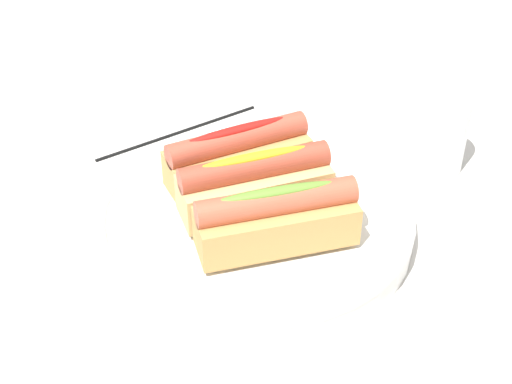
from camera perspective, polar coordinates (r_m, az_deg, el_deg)
The scene contains 7 objects.
ground_plane at distance 0.78m, azimuth 1.07°, elevation -2.67°, with size 2.40×2.40×0.00m, color beige.
serving_bowl at distance 0.77m, azimuth 0.00°, elevation -2.11°, with size 0.32×0.32×0.03m.
hotdog_front at distance 0.78m, azimuth -1.39°, elevation 2.75°, with size 0.15×0.06×0.06m.
hotdog_back at distance 0.74m, azimuth 0.00°, elevation 0.49°, with size 0.15×0.05×0.06m.
hotdog_side at distance 0.70m, azimuth 1.55°, elevation -2.04°, with size 0.15×0.06×0.06m.
water_glass at distance 0.87m, azimuth 13.39°, elevation 4.05°, with size 0.07×0.07×0.09m.
chopstick_near at distance 0.93m, azimuth -5.87°, elevation 4.57°, with size 0.01×0.01×0.22m, color black.
Camera 1 is at (0.23, 0.56, 0.50)m, focal length 53.00 mm.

